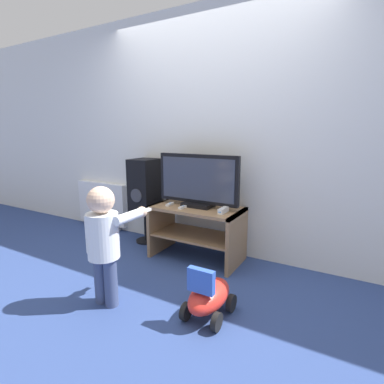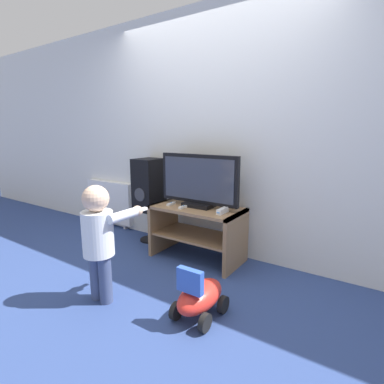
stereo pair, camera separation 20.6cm
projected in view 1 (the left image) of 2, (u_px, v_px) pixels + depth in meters
name	position (u px, v px, depth m)	size (l,w,h in m)	color
ground_plane	(185.00, 267.00, 2.97)	(16.00, 16.00, 0.00)	navy
wall_back	(212.00, 133.00, 3.20)	(10.00, 0.06, 2.60)	silver
tv_stand	(197.00, 225.00, 3.11)	(0.93, 0.50, 0.56)	#93704C
television	(198.00, 181.00, 3.04)	(0.88, 0.20, 0.54)	black
game_console	(223.00, 210.00, 2.85)	(0.05, 0.17, 0.05)	white
remote_primary	(170.00, 204.00, 3.14)	(0.05, 0.13, 0.03)	white
remote_secondary	(183.00, 207.00, 3.02)	(0.04, 0.13, 0.03)	white
child	(104.00, 236.00, 2.24)	(0.35, 0.52, 0.93)	#3F4C72
speaker_tower	(145.00, 187.00, 3.53)	(0.28, 0.33, 1.01)	black
ride_on_toy	(209.00, 296.00, 2.16)	(0.28, 0.47, 0.42)	red
radiator	(102.00, 203.00, 4.13)	(0.83, 0.08, 0.63)	white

